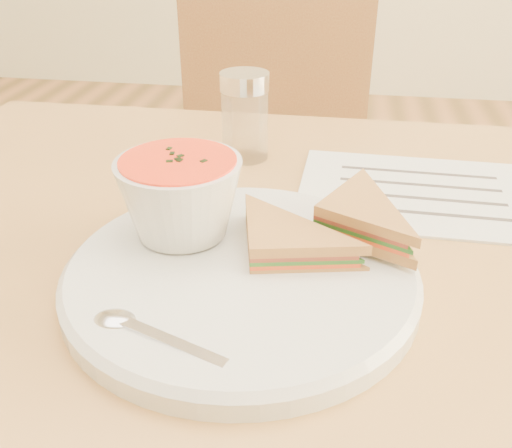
% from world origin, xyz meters
% --- Properties ---
extents(chair_far, '(0.43, 0.43, 0.98)m').
position_xyz_m(chair_far, '(-0.11, 0.60, 0.49)').
color(chair_far, brown).
rests_on(chair_far, floor).
extents(plate, '(0.39, 0.39, 0.02)m').
position_xyz_m(plate, '(-0.03, -0.10, 0.76)').
color(plate, silver).
rests_on(plate, dining_table).
extents(soup_bowl, '(0.13, 0.13, 0.08)m').
position_xyz_m(soup_bowl, '(-0.09, -0.06, 0.81)').
color(soup_bowl, silver).
rests_on(soup_bowl, plate).
extents(sandwich_half_a, '(0.12, 0.12, 0.03)m').
position_xyz_m(sandwich_half_a, '(-0.01, -0.12, 0.78)').
color(sandwich_half_a, '#B68240').
rests_on(sandwich_half_a, plate).
extents(sandwich_half_b, '(0.13, 0.13, 0.03)m').
position_xyz_m(sandwich_half_b, '(0.03, -0.06, 0.79)').
color(sandwich_half_b, '#B68240').
rests_on(sandwich_half_b, plate).
extents(spoon, '(0.16, 0.09, 0.01)m').
position_xyz_m(spoon, '(-0.06, -0.21, 0.77)').
color(spoon, silver).
rests_on(spoon, plate).
extents(paper_menu, '(0.28, 0.21, 0.00)m').
position_xyz_m(paper_menu, '(0.14, 0.10, 0.75)').
color(paper_menu, white).
rests_on(paper_menu, dining_table).
extents(condiment_shaker, '(0.06, 0.06, 0.11)m').
position_xyz_m(condiment_shaker, '(-0.07, 0.18, 0.81)').
color(condiment_shaker, silver).
rests_on(condiment_shaker, dining_table).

